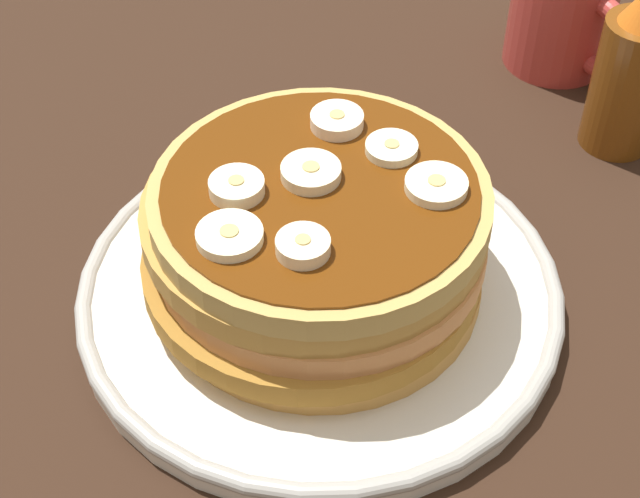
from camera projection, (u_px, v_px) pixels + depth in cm
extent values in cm
cube|color=black|center=(320.00, 319.00, 57.33)|extent=(140.00, 140.00, 3.00)
cylinder|color=silver|center=(320.00, 293.00, 55.74)|extent=(27.44, 27.44, 1.48)
torus|color=#A19E96|center=(320.00, 287.00, 55.37)|extent=(27.66, 27.66, 1.04)
cylinder|color=#BF863E|center=(325.00, 278.00, 54.56)|extent=(18.08, 18.08, 1.44)
cylinder|color=#9F6C27|center=(314.00, 265.00, 53.29)|extent=(18.60, 18.60, 1.44)
cylinder|color=#CE894E|center=(316.00, 247.00, 52.24)|extent=(18.06, 18.06, 1.44)
cylinder|color=#B7883E|center=(307.00, 217.00, 51.82)|extent=(18.69, 18.69, 1.44)
cylinder|color=tan|center=(311.00, 199.00, 50.71)|extent=(17.96, 17.96, 1.44)
cylinder|color=#592B0A|center=(320.00, 189.00, 50.08)|extent=(16.59, 16.59, 0.16)
cylinder|color=beige|center=(305.00, 175.00, 50.29)|extent=(3.17, 3.17, 0.84)
cylinder|color=tan|center=(305.00, 169.00, 49.97)|extent=(0.89, 0.89, 0.08)
cylinder|color=beige|center=(303.00, 247.00, 46.51)|extent=(2.68, 2.68, 0.94)
cylinder|color=tan|center=(303.00, 239.00, 46.15)|extent=(0.75, 0.75, 0.08)
cylinder|color=#F1ECC1|center=(391.00, 149.00, 51.94)|extent=(2.84, 2.84, 0.67)
cylinder|color=tan|center=(392.00, 144.00, 51.67)|extent=(0.79, 0.79, 0.08)
cylinder|color=#F7E6BA|center=(237.00, 188.00, 49.53)|extent=(2.88, 2.88, 0.94)
cylinder|color=tan|center=(236.00, 180.00, 49.17)|extent=(0.81, 0.81, 0.08)
cylinder|color=#FDE5C0|center=(337.00, 122.00, 53.44)|extent=(2.96, 2.96, 0.92)
cylinder|color=tan|center=(337.00, 114.00, 53.09)|extent=(0.83, 0.83, 0.08)
cylinder|color=#FAECBB|center=(436.00, 186.00, 49.81)|extent=(3.27, 3.27, 0.70)
cylinder|color=tan|center=(437.00, 180.00, 49.53)|extent=(0.91, 0.91, 0.08)
cylinder|color=#F5EABC|center=(230.00, 237.00, 47.15)|extent=(3.32, 3.32, 0.73)
cylinder|color=tan|center=(229.00, 231.00, 46.87)|extent=(0.93, 0.93, 0.08)
cylinder|color=#B23833|center=(563.00, 10.00, 70.65)|extent=(7.65, 7.65, 8.52)
torus|color=#B23833|center=(600.00, 37.00, 68.19)|extent=(6.15, 1.38, 6.15)
cylinder|color=brown|center=(628.00, 85.00, 63.47)|extent=(4.79, 4.79, 9.32)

